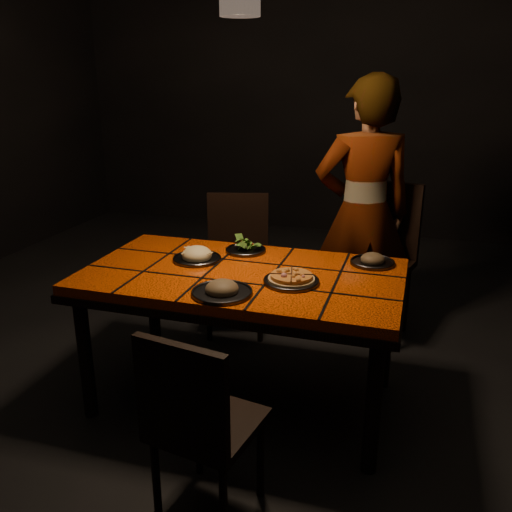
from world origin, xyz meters
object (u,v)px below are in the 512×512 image
(chair_far_left, at_px, (237,253))
(diner, at_px, (363,215))
(plate_pasta, at_px, (197,256))
(dining_table, at_px, (242,286))
(plate_pizza, at_px, (291,279))
(chair_near, at_px, (197,419))
(chair_far_right, at_px, (378,249))

(chair_far_left, bearing_deg, diner, -11.28)
(plate_pasta, bearing_deg, dining_table, -17.89)
(chair_far_left, bearing_deg, dining_table, -83.65)
(plate_pizza, bearing_deg, chair_near, -102.15)
(chair_far_left, relative_size, diner, 0.54)
(chair_near, bearing_deg, chair_far_right, -94.37)
(diner, bearing_deg, plate_pizza, 56.21)
(dining_table, bearing_deg, chair_far_right, 61.11)
(dining_table, xyz_separation_m, plate_pasta, (-0.29, 0.09, 0.10))
(chair_far_right, bearing_deg, plate_pasta, -117.22)
(chair_near, bearing_deg, plate_pizza, -92.38)
(plate_pasta, bearing_deg, chair_far_right, 48.17)
(chair_near, xyz_separation_m, plate_pasta, (-0.39, 0.95, 0.30))
(dining_table, distance_m, plate_pizza, 0.30)
(dining_table, xyz_separation_m, chair_near, (0.11, -0.86, -0.19))
(plate_pizza, relative_size, plate_pasta, 1.04)
(chair_far_right, distance_m, plate_pasta, 1.34)
(chair_near, distance_m, plate_pizza, 0.85)
(chair_near, height_order, diner, diner)
(dining_table, height_order, plate_pizza, plate_pizza)
(chair_near, relative_size, diner, 0.49)
(chair_far_right, height_order, plate_pizza, chair_far_right)
(chair_near, xyz_separation_m, plate_pizza, (0.17, 0.78, 0.29))
(dining_table, relative_size, plate_pizza, 6.00)
(dining_table, distance_m, chair_near, 0.89)
(chair_near, relative_size, plate_pasta, 3.21)
(chair_far_left, relative_size, chair_far_right, 0.90)
(diner, relative_size, plate_pasta, 6.59)
(chair_near, height_order, chair_far_left, chair_far_left)
(diner, distance_m, plate_pizza, 1.04)
(chair_near, height_order, chair_far_right, chair_far_right)
(plate_pasta, bearing_deg, chair_far_left, 93.50)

